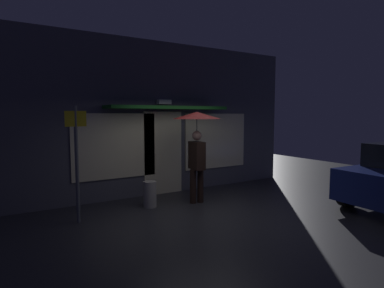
% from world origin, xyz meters
% --- Properties ---
extents(ground_plane, '(18.00, 18.00, 0.00)m').
position_xyz_m(ground_plane, '(0.00, 0.00, 0.00)').
color(ground_plane, '#26262B').
extents(building_facade, '(8.31, 1.00, 4.02)m').
position_xyz_m(building_facade, '(0.01, 2.34, 1.99)').
color(building_facade, '#4C4C56').
rests_on(building_facade, ground).
extents(person_with_umbrella, '(1.14, 1.14, 2.18)m').
position_xyz_m(person_with_umbrella, '(0.27, 0.93, 1.69)').
color(person_with_umbrella, black).
rests_on(person_with_umbrella, ground).
extents(street_sign_post, '(0.40, 0.07, 2.29)m').
position_xyz_m(street_sign_post, '(-2.47, 0.96, 1.30)').
color(street_sign_post, '#595B60').
rests_on(street_sign_post, ground).
extents(sidewalk_bollard, '(0.30, 0.30, 0.60)m').
position_xyz_m(sidewalk_bollard, '(-0.84, 1.19, 0.30)').
color(sidewalk_bollard, '#9E998E').
rests_on(sidewalk_bollard, ground).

